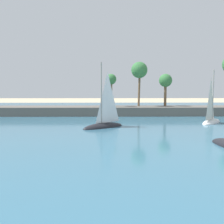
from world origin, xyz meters
TOP-DOWN VIEW (x-y plane):
  - sea at (0.00, 52.37)m, footprint 220.00×89.13m
  - palm_headland at (1.31, 57.03)m, footprint 94.12×6.00m
  - sailboat_mid_bay at (1.99, 40.35)m, footprint 6.69×5.96m
  - sailboat_far_left at (19.22, 44.59)m, footprint 5.47×6.14m

SIDE VIEW (x-z plane):
  - sea at x=0.00m, z-range 0.00..0.06m
  - sailboat_far_left at x=19.22m, z-range -3.71..5.50m
  - sailboat_mid_bay at x=1.99m, z-range -4.05..5.98m
  - palm_headland at x=1.31m, z-range -3.82..8.62m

